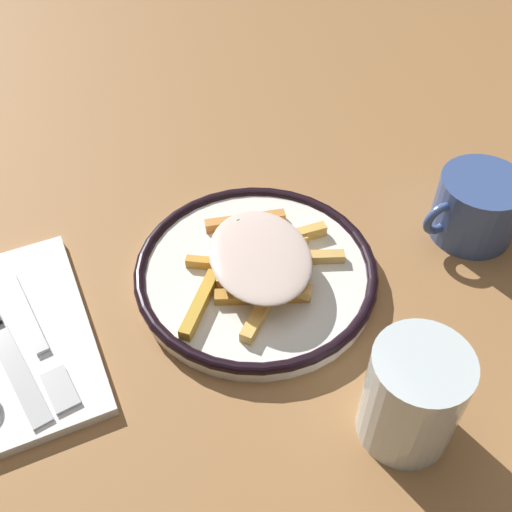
{
  "coord_description": "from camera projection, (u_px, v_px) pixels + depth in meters",
  "views": [
    {
      "loc": [
        0.18,
        0.37,
        0.48
      ],
      "look_at": [
        0.0,
        0.0,
        0.04
      ],
      "focal_mm": 43.51,
      "sensor_mm": 36.0,
      "label": 1
    }
  ],
  "objects": [
    {
      "name": "napkin",
      "position": [
        4.0,
        343.0,
        0.57
      ],
      "size": [
        0.16,
        0.23,
        0.01
      ],
      "primitive_type": "cube",
      "rotation": [
        0.0,
        0.0,
        -0.03
      ],
      "color": "white",
      "rests_on": "ground_plane"
    },
    {
      "name": "plate",
      "position": [
        256.0,
        273.0,
        0.63
      ],
      "size": [
        0.24,
        0.24,
        0.02
      ],
      "color": "white",
      "rests_on": "ground_plane"
    },
    {
      "name": "ground_plane",
      "position": [
        256.0,
        280.0,
        0.63
      ],
      "size": [
        2.6,
        2.6,
        0.0
      ],
      "primitive_type": "plane",
      "color": "#9A6B3E"
    },
    {
      "name": "water_glass",
      "position": [
        413.0,
        396.0,
        0.49
      ],
      "size": [
        0.08,
        0.08,
        0.1
      ],
      "primitive_type": "cylinder",
      "color": "silver",
      "rests_on": "ground_plane"
    },
    {
      "name": "fork",
      "position": [
        36.0,
        336.0,
        0.57
      ],
      "size": [
        0.03,
        0.18,
        0.0
      ],
      "color": "silver",
      "rests_on": "napkin"
    },
    {
      "name": "coffee_mug",
      "position": [
        476.0,
        207.0,
        0.66
      ],
      "size": [
        0.11,
        0.09,
        0.07
      ],
      "color": "#3B538F",
      "rests_on": "ground_plane"
    },
    {
      "name": "fries_heap",
      "position": [
        259.0,
        260.0,
        0.6
      ],
      "size": [
        0.19,
        0.16,
        0.04
      ],
      "color": "#E6AB51",
      "rests_on": "plate"
    }
  ]
}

